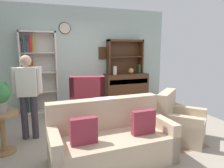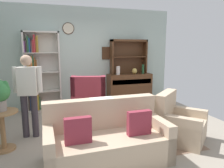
{
  "view_description": "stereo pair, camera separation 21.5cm",
  "coord_description": "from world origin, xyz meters",
  "px_view_note": "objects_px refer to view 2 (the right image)",
  "views": [
    {
      "loc": [
        -1.37,
        -3.72,
        1.69
      ],
      "look_at": [
        0.1,
        0.2,
        0.95
      ],
      "focal_mm": 33.22,
      "sensor_mm": 36.0,
      "label": 1
    },
    {
      "loc": [
        -1.17,
        -3.79,
        1.69
      ],
      "look_at": [
        0.1,
        0.2,
        0.95
      ],
      "focal_mm": 33.22,
      "sensor_mm": 36.0,
      "label": 2
    }
  ],
  "objects_px": {
    "book_stack": "(108,110)",
    "vase_round": "(135,71)",
    "armchair_floral": "(179,125)",
    "wingback_chair": "(89,103)",
    "couch_floral": "(107,140)",
    "plant_stand": "(2,126)",
    "person_reading": "(28,90)",
    "bookshelf": "(39,72)",
    "sideboard": "(129,87)",
    "vase_tall": "(118,70)",
    "bottle_wine": "(143,69)",
    "sideboard_hutch": "(128,52)",
    "coffee_table": "(103,117)"
  },
  "relations": [
    {
      "from": "sideboard",
      "to": "coffee_table",
      "type": "bearing_deg",
      "value": -125.0
    },
    {
      "from": "couch_floral",
      "to": "person_reading",
      "type": "bearing_deg",
      "value": 132.63
    },
    {
      "from": "couch_floral",
      "to": "plant_stand",
      "type": "distance_m",
      "value": 1.76
    },
    {
      "from": "bottle_wine",
      "to": "book_stack",
      "type": "bearing_deg",
      "value": -132.83
    },
    {
      "from": "bookshelf",
      "to": "sideboard",
      "type": "distance_m",
      "value": 2.59
    },
    {
      "from": "sideboard_hutch",
      "to": "bookshelf",
      "type": "bearing_deg",
      "value": -179.39
    },
    {
      "from": "person_reading",
      "to": "coffee_table",
      "type": "xyz_separation_m",
      "value": [
        1.36,
        -0.3,
        -0.55
      ]
    },
    {
      "from": "armchair_floral",
      "to": "person_reading",
      "type": "distance_m",
      "value": 2.85
    },
    {
      "from": "vase_tall",
      "to": "bookshelf",
      "type": "bearing_deg",
      "value": 175.65
    },
    {
      "from": "armchair_floral",
      "to": "book_stack",
      "type": "height_order",
      "value": "armchair_floral"
    },
    {
      "from": "vase_tall",
      "to": "plant_stand",
      "type": "height_order",
      "value": "vase_tall"
    },
    {
      "from": "sideboard_hutch",
      "to": "couch_floral",
      "type": "distance_m",
      "value": 3.56
    },
    {
      "from": "bookshelf",
      "to": "plant_stand",
      "type": "xyz_separation_m",
      "value": [
        -0.56,
        -2.11,
        -0.64
      ]
    },
    {
      "from": "book_stack",
      "to": "bookshelf",
      "type": "bearing_deg",
      "value": 124.74
    },
    {
      "from": "sideboard",
      "to": "armchair_floral",
      "type": "bearing_deg",
      "value": -91.83
    },
    {
      "from": "bottle_wine",
      "to": "plant_stand",
      "type": "distance_m",
      "value": 4.03
    },
    {
      "from": "bottle_wine",
      "to": "armchair_floral",
      "type": "relative_size",
      "value": 0.25
    },
    {
      "from": "coffee_table",
      "to": "vase_tall",
      "type": "bearing_deg",
      "value": 62.68
    },
    {
      "from": "vase_round",
      "to": "book_stack",
      "type": "bearing_deg",
      "value": -127.46
    },
    {
      "from": "person_reading",
      "to": "coffee_table",
      "type": "relative_size",
      "value": 1.95
    },
    {
      "from": "plant_stand",
      "to": "coffee_table",
      "type": "xyz_separation_m",
      "value": [
        1.75,
        0.13,
        -0.06
      ]
    },
    {
      "from": "vase_round",
      "to": "bottle_wine",
      "type": "distance_m",
      "value": 0.27
    },
    {
      "from": "sideboard",
      "to": "couch_floral",
      "type": "height_order",
      "value": "sideboard"
    },
    {
      "from": "sideboard",
      "to": "bottle_wine",
      "type": "relative_size",
      "value": 4.73
    },
    {
      "from": "sideboard",
      "to": "vase_tall",
      "type": "relative_size",
      "value": 5.33
    },
    {
      "from": "couch_floral",
      "to": "plant_stand",
      "type": "bearing_deg",
      "value": 152.01
    },
    {
      "from": "armchair_floral",
      "to": "person_reading",
      "type": "bearing_deg",
      "value": 159.12
    },
    {
      "from": "vase_tall",
      "to": "vase_round",
      "type": "height_order",
      "value": "vase_tall"
    },
    {
      "from": "vase_tall",
      "to": "wingback_chair",
      "type": "relative_size",
      "value": 0.23
    },
    {
      "from": "bookshelf",
      "to": "sideboard",
      "type": "bearing_deg",
      "value": -1.86
    },
    {
      "from": "bookshelf",
      "to": "person_reading",
      "type": "bearing_deg",
      "value": -95.37
    },
    {
      "from": "vase_round",
      "to": "bottle_wine",
      "type": "bearing_deg",
      "value": -4.95
    },
    {
      "from": "bottle_wine",
      "to": "couch_floral",
      "type": "relative_size",
      "value": 0.15
    },
    {
      "from": "person_reading",
      "to": "vase_round",
      "type": "bearing_deg",
      "value": 28.56
    },
    {
      "from": "bookshelf",
      "to": "book_stack",
      "type": "distance_m",
      "value": 2.39
    },
    {
      "from": "book_stack",
      "to": "vase_round",
      "type": "bearing_deg",
      "value": 52.54
    },
    {
      "from": "armchair_floral",
      "to": "wingback_chair",
      "type": "relative_size",
      "value": 1.03
    },
    {
      "from": "armchair_floral",
      "to": "coffee_table",
      "type": "relative_size",
      "value": 1.35
    },
    {
      "from": "vase_tall",
      "to": "coffee_table",
      "type": "distance_m",
      "value": 2.16
    },
    {
      "from": "vase_tall",
      "to": "plant_stand",
      "type": "relative_size",
      "value": 0.37
    },
    {
      "from": "vase_tall",
      "to": "plant_stand",
      "type": "bearing_deg",
      "value": -144.15
    },
    {
      "from": "sideboard_hutch",
      "to": "wingback_chair",
      "type": "relative_size",
      "value": 1.05
    },
    {
      "from": "couch_floral",
      "to": "armchair_floral",
      "type": "relative_size",
      "value": 1.68
    },
    {
      "from": "sideboard_hutch",
      "to": "armchair_floral",
      "type": "height_order",
      "value": "sideboard_hutch"
    },
    {
      "from": "sideboard",
      "to": "plant_stand",
      "type": "bearing_deg",
      "value": -146.68
    },
    {
      "from": "sideboard",
      "to": "person_reading",
      "type": "distance_m",
      "value": 3.15
    },
    {
      "from": "book_stack",
      "to": "couch_floral",
      "type": "bearing_deg",
      "value": -107.43
    },
    {
      "from": "sideboard_hutch",
      "to": "vase_tall",
      "type": "xyz_separation_m",
      "value": [
        -0.39,
        -0.19,
        -0.52
      ]
    },
    {
      "from": "bookshelf",
      "to": "sideboard",
      "type": "relative_size",
      "value": 1.62
    },
    {
      "from": "plant_stand",
      "to": "vase_tall",
      "type": "bearing_deg",
      "value": 35.85
    }
  ]
}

